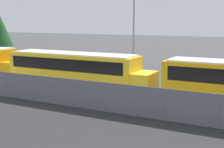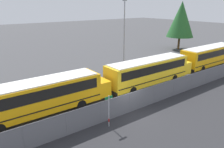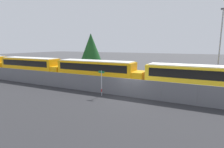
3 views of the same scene
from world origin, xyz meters
name	(u,v)px [view 1 (image 1 of 3)]	position (x,y,z in m)	size (l,w,h in m)	color
school_bus_3	(75,69)	(6.51, 3.89, 1.85)	(12.50, 2.60, 3.12)	yellow
light_pole	(134,24)	(8.43, 11.02, 5.32)	(0.60, 0.24, 9.86)	gray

